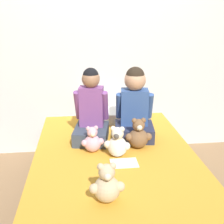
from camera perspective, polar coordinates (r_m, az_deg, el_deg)
ground_plane at (r=2.58m, az=0.64°, el=-18.14°), size 14.00×14.00×0.00m
wall_behind_bed at (r=3.16m, az=-1.78°, el=13.60°), size 8.00×0.06×2.50m
bed at (r=2.44m, az=0.67°, el=-13.67°), size 1.33×1.92×0.48m
child_on_left at (r=2.50m, az=-4.23°, el=-0.03°), size 0.35×0.40×0.65m
child_on_right at (r=2.53m, az=4.58°, el=0.96°), size 0.38×0.35×0.65m
teddy_bear_held_by_left_child at (r=2.33m, az=-4.00°, el=-5.87°), size 0.19×0.14×0.23m
teddy_bear_held_by_right_child at (r=2.39m, az=5.38°, el=-4.75°), size 0.22×0.17×0.27m
teddy_bear_between_children at (r=2.25m, az=1.10°, el=-6.45°), size 0.21×0.16×0.25m
teddy_bear_at_foot_of_bed at (r=1.75m, az=-1.05°, el=-14.67°), size 0.22×0.16×0.26m
pillow_at_headboard at (r=3.00m, az=-1.12°, el=-0.71°), size 0.46×0.31×0.11m
sign_card at (r=2.19m, az=2.46°, el=-10.31°), size 0.21×0.15×0.00m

